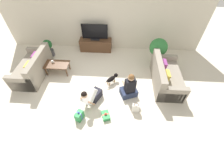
{
  "coord_description": "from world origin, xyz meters",
  "views": [
    {
      "loc": [
        0.78,
        -3.39,
        3.96
      ],
      "look_at": [
        0.57,
        -0.15,
        0.45
      ],
      "focal_mm": 24.0,
      "sensor_mm": 36.0,
      "label": 1
    }
  ],
  "objects_px": {
    "potted_plant_corner_right": "(158,48)",
    "dog": "(112,78)",
    "potted_plant_corner_left": "(48,48)",
    "gift_box_b": "(79,116)",
    "coffee_table": "(57,65)",
    "person_kneeling": "(91,95)",
    "tv_console": "(96,45)",
    "gift_bag_a": "(136,108)",
    "person_sitting": "(129,88)",
    "gift_box_a": "(106,115)",
    "mug": "(53,62)",
    "sofa_right": "(165,77)",
    "tv": "(95,33)",
    "sofa_left": "(33,68)"
  },
  "relations": [
    {
      "from": "potted_plant_corner_right",
      "to": "gift_box_a",
      "type": "xyz_separation_m",
      "value": [
        -1.81,
        -2.75,
        -0.6
      ]
    },
    {
      "from": "coffee_table",
      "to": "tv_console",
      "type": "xyz_separation_m",
      "value": [
        1.24,
        1.57,
        -0.09
      ]
    },
    {
      "from": "person_kneeling",
      "to": "person_sitting",
      "type": "xyz_separation_m",
      "value": [
        1.18,
        0.37,
        0.02
      ]
    },
    {
      "from": "potted_plant_corner_right",
      "to": "dog",
      "type": "height_order",
      "value": "potted_plant_corner_right"
    },
    {
      "from": "tv_console",
      "to": "dog",
      "type": "relative_size",
      "value": 3.16
    },
    {
      "from": "dog",
      "to": "mug",
      "type": "distance_m",
      "value": 2.33
    },
    {
      "from": "tv_console",
      "to": "potted_plant_corner_right",
      "type": "bearing_deg",
      "value": -14.64
    },
    {
      "from": "sofa_left",
      "to": "person_sitting",
      "type": "bearing_deg",
      "value": 77.51
    },
    {
      "from": "person_sitting",
      "to": "mug",
      "type": "relative_size",
      "value": 8.03
    },
    {
      "from": "potted_plant_corner_right",
      "to": "coffee_table",
      "type": "bearing_deg",
      "value": -166.62
    },
    {
      "from": "sofa_right",
      "to": "person_kneeling",
      "type": "bearing_deg",
      "value": 112.28
    },
    {
      "from": "coffee_table",
      "to": "person_sitting",
      "type": "relative_size",
      "value": 0.93
    },
    {
      "from": "tv_console",
      "to": "gift_box_b",
      "type": "distance_m",
      "value": 3.53
    },
    {
      "from": "tv_console",
      "to": "coffee_table",
      "type": "bearing_deg",
      "value": -128.21
    },
    {
      "from": "gift_box_a",
      "to": "gift_box_b",
      "type": "bearing_deg",
      "value": -171.61
    },
    {
      "from": "sofa_left",
      "to": "coffee_table",
      "type": "distance_m",
      "value": 0.86
    },
    {
      "from": "potted_plant_corner_right",
      "to": "dog",
      "type": "xyz_separation_m",
      "value": [
        -1.7,
        -1.31,
        -0.46
      ]
    },
    {
      "from": "tv_console",
      "to": "mug",
      "type": "xyz_separation_m",
      "value": [
        -1.4,
        -1.5,
        0.18
      ]
    },
    {
      "from": "person_sitting",
      "to": "gift_bag_a",
      "type": "distance_m",
      "value": 0.69
    },
    {
      "from": "potted_plant_corner_left",
      "to": "gift_box_b",
      "type": "height_order",
      "value": "potted_plant_corner_left"
    },
    {
      "from": "tv",
      "to": "gift_box_a",
      "type": "xyz_separation_m",
      "value": [
        0.76,
        -3.42,
        -0.77
      ]
    },
    {
      "from": "dog",
      "to": "person_kneeling",
      "type": "bearing_deg",
      "value": 100.98
    },
    {
      "from": "gift_box_b",
      "to": "potted_plant_corner_left",
      "type": "bearing_deg",
      "value": 122.69
    },
    {
      "from": "sofa_right",
      "to": "gift_bag_a",
      "type": "bearing_deg",
      "value": 139.69
    },
    {
      "from": "gift_box_b",
      "to": "mug",
      "type": "distance_m",
      "value": 2.48
    },
    {
      "from": "tv_console",
      "to": "mug",
      "type": "bearing_deg",
      "value": -133.06
    },
    {
      "from": "sofa_right",
      "to": "person_kneeling",
      "type": "xyz_separation_m",
      "value": [
        -2.45,
        -1.0,
        0.03
      ]
    },
    {
      "from": "gift_box_a",
      "to": "mug",
      "type": "height_order",
      "value": "mug"
    },
    {
      "from": "person_sitting",
      "to": "dog",
      "type": "distance_m",
      "value": 0.82
    },
    {
      "from": "potted_plant_corner_left",
      "to": "dog",
      "type": "xyz_separation_m",
      "value": [
        2.79,
        -1.46,
        -0.18
      ]
    },
    {
      "from": "sofa_right",
      "to": "gift_box_a",
      "type": "distance_m",
      "value": 2.49
    },
    {
      "from": "sofa_right",
      "to": "gift_box_a",
      "type": "height_order",
      "value": "sofa_right"
    },
    {
      "from": "tv_console",
      "to": "gift_bag_a",
      "type": "bearing_deg",
      "value": -62.52
    },
    {
      "from": "coffee_table",
      "to": "gift_box_a",
      "type": "bearing_deg",
      "value": -42.75
    },
    {
      "from": "coffee_table",
      "to": "person_kneeling",
      "type": "relative_size",
      "value": 1.09
    },
    {
      "from": "gift_box_b",
      "to": "coffee_table",
      "type": "bearing_deg",
      "value": 122.37
    },
    {
      "from": "coffee_table",
      "to": "tv",
      "type": "xyz_separation_m",
      "value": [
        1.24,
        1.57,
        0.49
      ]
    },
    {
      "from": "coffee_table",
      "to": "sofa_left",
      "type": "bearing_deg",
      "value": -167.99
    },
    {
      "from": "gift_box_a",
      "to": "person_sitting",
      "type": "bearing_deg",
      "value": 52.0
    },
    {
      "from": "tv",
      "to": "person_sitting",
      "type": "relative_size",
      "value": 1.12
    },
    {
      "from": "sofa_left",
      "to": "dog",
      "type": "bearing_deg",
      "value": 85.5
    },
    {
      "from": "coffee_table",
      "to": "sofa_right",
      "type": "bearing_deg",
      "value": -4.73
    },
    {
      "from": "person_sitting",
      "to": "gift_box_b",
      "type": "distance_m",
      "value": 1.77
    },
    {
      "from": "gift_bag_a",
      "to": "potted_plant_corner_left",
      "type": "bearing_deg",
      "value": 143.56
    },
    {
      "from": "potted_plant_corner_left",
      "to": "mug",
      "type": "distance_m",
      "value": 1.11
    },
    {
      "from": "potted_plant_corner_left",
      "to": "potted_plant_corner_right",
      "type": "distance_m",
      "value": 4.51
    },
    {
      "from": "tv",
      "to": "potted_plant_corner_right",
      "type": "xyz_separation_m",
      "value": [
        2.56,
        -0.67,
        -0.17
      ]
    },
    {
      "from": "gift_box_b",
      "to": "potted_plant_corner_right",
      "type": "bearing_deg",
      "value": 48.12
    },
    {
      "from": "potted_plant_corner_right",
      "to": "dog",
      "type": "distance_m",
      "value": 2.2
    },
    {
      "from": "sofa_right",
      "to": "person_sitting",
      "type": "relative_size",
      "value": 1.83
    }
  ]
}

